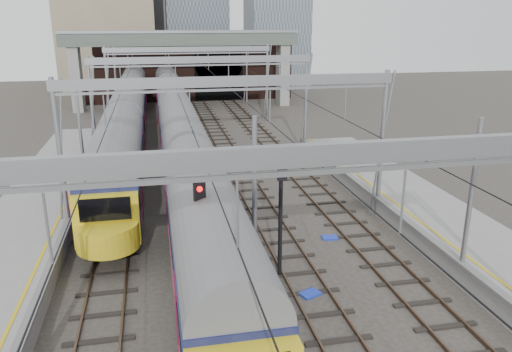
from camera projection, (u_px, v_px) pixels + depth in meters
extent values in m
plane|color=#38332D|center=(265.00, 307.00, 19.01)|extent=(160.00, 160.00, 0.00)
cube|color=slate|center=(48.00, 272.00, 19.48)|extent=(0.35, 55.00, 0.12)
cube|color=gold|center=(34.00, 272.00, 19.36)|extent=(0.12, 55.00, 0.01)
cube|color=slate|center=(484.00, 280.00, 18.85)|extent=(0.35, 47.00, 0.12)
cube|color=gold|center=(496.00, 278.00, 18.92)|extent=(0.12, 47.00, 0.01)
cube|color=#4C3828|center=(111.00, 190.00, 31.72)|extent=(0.08, 80.00, 0.16)
cube|color=#4C3828|center=(134.00, 189.00, 32.00)|extent=(0.08, 80.00, 0.16)
cube|color=black|center=(123.00, 191.00, 31.88)|extent=(2.40, 80.00, 0.14)
cube|color=#4C3828|center=(175.00, 186.00, 32.48)|extent=(0.08, 80.00, 0.16)
cube|color=#4C3828|center=(197.00, 185.00, 32.76)|extent=(0.08, 80.00, 0.16)
cube|color=black|center=(186.00, 187.00, 32.64)|extent=(2.40, 80.00, 0.14)
cube|color=#4C3828|center=(235.00, 182.00, 33.25)|extent=(0.08, 80.00, 0.16)
cube|color=#4C3828|center=(256.00, 181.00, 33.52)|extent=(0.08, 80.00, 0.16)
cube|color=black|center=(246.00, 183.00, 33.41)|extent=(2.40, 80.00, 0.14)
cube|color=#4C3828|center=(293.00, 179.00, 34.01)|extent=(0.08, 80.00, 0.16)
cube|color=#4C3828|center=(313.00, 178.00, 34.28)|extent=(0.08, 80.00, 0.16)
cube|color=black|center=(303.00, 179.00, 34.17)|extent=(2.40, 80.00, 0.14)
cube|color=gray|center=(325.00, 154.00, 11.12)|extent=(16.80, 0.28, 0.50)
cylinder|color=gray|center=(61.00, 162.00, 23.72)|extent=(0.24, 0.24, 8.00)
cylinder|color=gray|center=(382.00, 145.00, 26.85)|extent=(0.24, 0.24, 8.00)
cube|color=gray|center=(230.00, 81.00, 24.21)|extent=(16.80, 0.28, 0.50)
cylinder|color=gray|center=(93.00, 111.00, 36.81)|extent=(0.24, 0.24, 8.00)
cylinder|color=gray|center=(306.00, 104.00, 39.94)|extent=(0.24, 0.24, 8.00)
cube|color=gray|center=(202.00, 60.00, 37.29)|extent=(16.80, 0.28, 0.50)
cylinder|color=gray|center=(107.00, 87.00, 49.90)|extent=(0.24, 0.24, 8.00)
cylinder|color=gray|center=(267.00, 83.00, 53.02)|extent=(0.24, 0.24, 8.00)
cube|color=gray|center=(188.00, 49.00, 50.38)|extent=(16.80, 0.28, 0.50)
cylinder|color=gray|center=(115.00, 75.00, 61.11)|extent=(0.24, 0.24, 8.00)
cylinder|color=gray|center=(247.00, 72.00, 64.24)|extent=(0.24, 0.24, 8.00)
cube|color=gray|center=(181.00, 44.00, 61.60)|extent=(16.80, 0.28, 0.50)
cube|color=black|center=(116.00, 105.00, 30.24)|extent=(0.03, 80.00, 0.03)
cube|color=black|center=(182.00, 103.00, 31.00)|extent=(0.03, 80.00, 0.03)
cube|color=black|center=(245.00, 101.00, 31.76)|extent=(0.03, 80.00, 0.03)
cube|color=black|center=(305.00, 99.00, 32.52)|extent=(0.03, 80.00, 0.03)
cube|color=black|center=(196.00, 66.00, 66.65)|extent=(26.00, 2.00, 9.00)
cube|color=black|center=(219.00, 81.00, 66.83)|extent=(6.50, 0.10, 5.20)
cylinder|color=black|center=(219.00, 61.00, 66.06)|extent=(6.50, 0.10, 6.50)
cube|color=black|center=(104.00, 92.00, 64.32)|extent=(6.00, 1.50, 3.00)
cube|color=gray|center=(76.00, 76.00, 58.39)|extent=(1.20, 2.50, 8.20)
cube|color=gray|center=(283.00, 72.00, 63.16)|extent=(1.20, 2.50, 8.20)
cube|color=#586359|center=(182.00, 39.00, 59.55)|extent=(28.00, 3.00, 1.40)
cube|color=gray|center=(182.00, 32.00, 59.28)|extent=(28.00, 3.00, 0.30)
cube|color=tan|center=(107.00, 16.00, 75.50)|extent=(14.00, 12.00, 22.00)
cube|color=gray|center=(159.00, 28.00, 90.71)|extent=(18.00, 14.00, 18.00)
cube|color=black|center=(177.00, 143.00, 42.62)|extent=(2.19, 64.80, 0.70)
cube|color=#121740|center=(176.00, 122.00, 42.06)|extent=(2.78, 64.80, 2.48)
cylinder|color=slate|center=(175.00, 107.00, 41.68)|extent=(2.73, 64.30, 2.73)
cube|color=black|center=(176.00, 117.00, 41.94)|extent=(2.80, 63.60, 0.75)
cube|color=#BD3B4B|center=(176.00, 130.00, 42.26)|extent=(2.80, 63.80, 0.12)
cube|color=black|center=(131.00, 136.00, 45.38)|extent=(2.24, 49.69, 0.70)
cube|color=#121740|center=(129.00, 115.00, 44.81)|extent=(2.85, 49.69, 2.55)
cylinder|color=slate|center=(128.00, 101.00, 44.43)|extent=(2.79, 49.19, 2.79)
cube|color=black|center=(129.00, 111.00, 44.69)|extent=(2.87, 48.49, 0.76)
cube|color=#BD3B4B|center=(130.00, 123.00, 45.02)|extent=(2.87, 48.69, 0.12)
cube|color=gold|center=(107.00, 221.00, 21.48)|extent=(2.79, 0.60, 2.35)
cube|color=black|center=(105.00, 209.00, 21.13)|extent=(2.14, 0.08, 1.02)
cylinder|color=black|center=(201.00, 255.00, 17.37)|extent=(0.18, 0.18, 5.27)
cube|color=black|center=(200.00, 194.00, 16.51)|extent=(0.42, 0.27, 0.99)
sphere|color=red|center=(200.00, 189.00, 16.33)|extent=(0.20, 0.20, 0.20)
cylinder|color=black|center=(280.00, 220.00, 20.55)|extent=(0.17, 0.17, 5.15)
cube|color=black|center=(282.00, 169.00, 19.71)|extent=(0.38, 0.19, 0.97)
sphere|color=red|center=(283.00, 164.00, 19.53)|extent=(0.19, 0.19, 0.19)
cube|color=#1B36CD|center=(310.00, 294.00, 19.84)|extent=(0.93, 0.81, 0.09)
cube|color=#1B36CD|center=(244.00, 232.00, 25.54)|extent=(0.87, 0.62, 0.10)
cube|color=#1B36CD|center=(330.00, 238.00, 24.95)|extent=(0.82, 0.61, 0.09)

